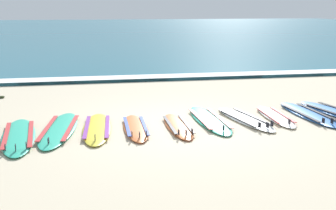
% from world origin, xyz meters
% --- Properties ---
extents(ground_plane, '(80.00, 80.00, 0.00)m').
position_xyz_m(ground_plane, '(0.00, 0.00, 0.00)').
color(ground_plane, beige).
extents(sea, '(80.00, 60.00, 0.10)m').
position_xyz_m(sea, '(0.00, 35.24, 0.05)').
color(sea, '#23667A').
rests_on(sea, ground).
extents(wave_foam_strip, '(80.00, 0.80, 0.11)m').
position_xyz_m(wave_foam_strip, '(0.00, 5.65, 0.06)').
color(wave_foam_strip, white).
rests_on(wave_foam_strip, ground).
extents(surfboard_1, '(0.91, 2.52, 0.18)m').
position_xyz_m(surfboard_1, '(-3.28, -0.21, 0.04)').
color(surfboard_1, '#2DB793').
rests_on(surfboard_1, ground).
extents(surfboard_2, '(0.90, 2.60, 0.18)m').
position_xyz_m(surfboard_2, '(-2.55, 0.11, 0.04)').
color(surfboard_2, '#2DB793').
rests_on(surfboard_2, ground).
extents(surfboard_3, '(0.68, 2.31, 0.18)m').
position_xyz_m(surfboard_3, '(-1.80, 0.05, 0.04)').
color(surfboard_3, yellow).
rests_on(surfboard_3, ground).
extents(surfboard_4, '(0.50, 1.97, 0.18)m').
position_xyz_m(surfboard_4, '(-1.02, -0.05, 0.04)').
color(surfboard_4, orange).
rests_on(surfboard_4, ground).
extents(surfboard_5, '(0.49, 1.92, 0.18)m').
position_xyz_m(surfboard_5, '(-0.14, -0.09, 0.04)').
color(surfboard_5, orange).
rests_on(surfboard_5, ground).
extents(surfboard_6, '(0.66, 2.40, 0.18)m').
position_xyz_m(surfboard_6, '(0.63, 0.26, 0.04)').
color(surfboard_6, '#2DB793').
rests_on(surfboard_6, ground).
extents(surfboard_7, '(0.97, 2.24, 0.18)m').
position_xyz_m(surfboard_7, '(1.41, 0.19, 0.04)').
color(surfboard_7, white).
rests_on(surfboard_7, ground).
extents(surfboard_8, '(0.57, 1.96, 0.18)m').
position_xyz_m(surfboard_8, '(2.16, 0.27, 0.04)').
color(surfboard_8, white).
rests_on(surfboard_8, ground).
extents(surfboard_9, '(0.68, 2.39, 0.18)m').
position_xyz_m(surfboard_9, '(3.00, 0.34, 0.04)').
color(surfboard_9, '#3875CC').
rests_on(surfboard_9, ground).
extents(seaweed_clump_near_shoreline, '(0.18, 0.15, 0.06)m').
position_xyz_m(seaweed_clump_near_shoreline, '(-4.35, 3.48, 0.03)').
color(seaweed_clump_near_shoreline, '#2D381E').
rests_on(seaweed_clump_near_shoreline, ground).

